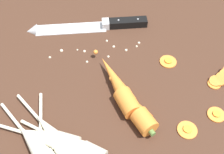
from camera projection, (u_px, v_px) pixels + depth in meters
The scene contains 13 objects.
ground_plane at pixel (108, 80), 70.25cm from camera, with size 120.00×90.00×4.00cm, color #42281C.
chefs_knife at pixel (86, 26), 79.15cm from camera, with size 33.17×16.93×4.18cm.
whole_carrot at pixel (118, 86), 63.95cm from camera, with size 5.24×22.13×4.20cm.
whole_carrot_second at pixel (134, 108), 60.26cm from camera, with size 4.69×17.69×4.20cm.
parsnip_mid_left at pixel (48, 138), 55.89cm from camera, with size 15.68×15.84×4.00cm.
parsnip_mid_right at pixel (37, 149), 54.47cm from camera, with size 7.64×22.00×4.00cm.
parsnip_back at pixel (57, 138), 55.83cm from camera, with size 7.98×22.61×4.00cm.
parsnip_outer at pixel (75, 146), 54.81cm from camera, with size 13.31×17.92×4.00cm.
carrot_slice_stack at pixel (224, 76), 66.97cm from camera, with size 9.15×3.84×3.12cm.
carrot_slice_stray_near at pixel (187, 130), 58.88cm from camera, with size 4.33×4.33×0.70cm.
carrot_slice_stray_mid at pixel (168, 61), 71.15cm from camera, with size 4.37×4.37×0.70cm.
carrot_slice_stray_far at pixel (216, 114), 61.24cm from camera, with size 4.00×4.00×0.70cm.
mince_crumbs at pixel (98, 49), 73.79cm from camera, with size 24.24×9.09×0.90cm.
Camera 1 is at (-19.80, -38.35, 53.44)cm, focal length 44.07 mm.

